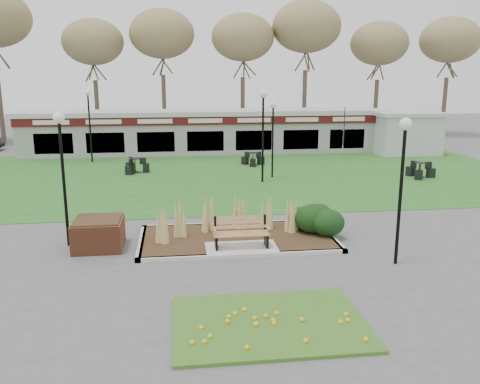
{
  "coord_description": "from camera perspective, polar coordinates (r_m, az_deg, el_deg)",
  "views": [
    {
      "loc": [
        -1.91,
        -14.59,
        5.38
      ],
      "look_at": [
        0.19,
        2.0,
        1.44
      ],
      "focal_mm": 38.0,
      "sensor_mm": 36.0,
      "label": 1
    }
  ],
  "objects": [
    {
      "name": "bistro_set_b",
      "position": [
        28.44,
        -11.68,
        2.68
      ],
      "size": [
        1.34,
        1.5,
        0.8
      ],
      "color": "black",
      "rests_on": "ground"
    },
    {
      "name": "patio_umbrella",
      "position": [
        32.77,
        11.56,
        6.03
      ],
      "size": [
        2.29,
        2.31,
        2.21
      ],
      "color": "black",
      "rests_on": "ground"
    },
    {
      "name": "service_hut",
      "position": [
        36.26,
        18.1,
        6.4
      ],
      "size": [
        4.4,
        3.4,
        2.83
      ],
      "color": "silver",
      "rests_on": "ground"
    },
    {
      "name": "lamp_post_far_right",
      "position": [
        26.28,
        3.72,
        7.75
      ],
      "size": [
        0.33,
        0.33,
        3.93
      ],
      "color": "black",
      "rests_on": "ground"
    },
    {
      "name": "tree_backdrop",
      "position": [
        42.73,
        -4.86,
        17.23
      ],
      "size": [
        47.24,
        5.24,
        10.36
      ],
      "color": "#47382B",
      "rests_on": "ground"
    },
    {
      "name": "lamp_post_near_right",
      "position": [
        14.71,
        17.84,
        3.54
      ],
      "size": [
        0.35,
        0.35,
        4.2
      ],
      "color": "black",
      "rests_on": "ground"
    },
    {
      "name": "planting_bed",
      "position": [
        17.01,
        3.9,
        -3.91
      ],
      "size": [
        6.75,
        3.4,
        1.27
      ],
      "color": "#2F1F13",
      "rests_on": "ground"
    },
    {
      "name": "lamp_post_far_left",
      "position": [
        32.07,
        -16.62,
        8.84
      ],
      "size": [
        0.36,
        0.36,
        4.4
      ],
      "color": "black",
      "rests_on": "ground"
    },
    {
      "name": "flower_bed",
      "position": [
        11.47,
        3.29,
        -14.33
      ],
      "size": [
        4.2,
        3.0,
        0.16
      ],
      "color": "#245F1B",
      "rests_on": "ground"
    },
    {
      "name": "lawn",
      "position": [
        27.19,
        -3.05,
        1.86
      ],
      "size": [
        34.0,
        16.0,
        0.02
      ],
      "primitive_type": "cube",
      "color": "#235F1E",
      "rests_on": "ground"
    },
    {
      "name": "ground",
      "position": [
        15.66,
        0.22,
        -6.82
      ],
      "size": [
        100.0,
        100.0,
        0.0
      ],
      "primitive_type": "plane",
      "color": "#515154",
      "rests_on": "ground"
    },
    {
      "name": "brick_planter",
      "position": [
        16.53,
        -15.6,
        -4.5
      ],
      "size": [
        1.5,
        1.5,
        0.95
      ],
      "color": "brown",
      "rests_on": "ground"
    },
    {
      "name": "lamp_post_mid_right",
      "position": [
        25.09,
        2.61,
        8.54
      ],
      "size": [
        0.38,
        0.38,
        4.55
      ],
      "color": "black",
      "rests_on": "ground"
    },
    {
      "name": "bistro_set_c",
      "position": [
        30.15,
        1.46,
        3.51
      ],
      "size": [
        1.39,
        1.32,
        0.75
      ],
      "color": "black",
      "rests_on": "ground"
    },
    {
      "name": "park_bench",
      "position": [
        15.71,
        0.11,
        -4.5
      ],
      "size": [
        1.7,
        0.66,
        0.93
      ],
      "color": "#A9724C",
      "rests_on": "ground"
    },
    {
      "name": "bistro_set_d",
      "position": [
        28.16,
        19.55,
        2.08
      ],
      "size": [
        1.34,
        1.51,
        0.8
      ],
      "color": "black",
      "rests_on": "ground"
    },
    {
      "name": "food_pavilion",
      "position": [
        34.82,
        -4.06,
        6.8
      ],
      "size": [
        24.6,
        3.4,
        2.9
      ],
      "color": "gray",
      "rests_on": "ground"
    },
    {
      "name": "lamp_post_near_left",
      "position": [
        16.48,
        -19.43,
        4.5
      ],
      "size": [
        0.35,
        0.35,
        4.23
      ],
      "color": "black",
      "rests_on": "ground"
    }
  ]
}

